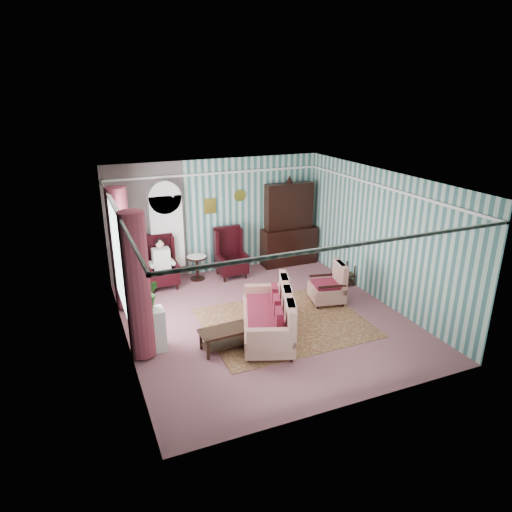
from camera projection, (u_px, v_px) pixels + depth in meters
name	position (u px, v px, depth m)	size (l,w,h in m)	color
floor	(265.00, 319.00, 9.44)	(6.00, 6.00, 0.00)	#854D56
room_shell	(232.00, 227.00, 8.68)	(5.53, 6.02, 2.91)	#386764
bookcase	(167.00, 237.00, 11.03)	(0.80, 0.28, 2.24)	silver
dresser_hutch	(289.00, 222.00, 12.09)	(1.50, 0.56, 2.36)	black
wingback_left	(161.00, 263.00, 10.77)	(0.76, 0.80, 1.25)	black
wingback_right	(231.00, 253.00, 11.41)	(0.76, 0.80, 1.25)	black
seated_woman	(162.00, 264.00, 10.78)	(0.44, 0.40, 1.18)	white
round_side_table	(197.00, 268.00, 11.34)	(0.50, 0.50, 0.60)	black
nest_table	(343.00, 274.00, 11.03)	(0.45, 0.38, 0.54)	black
plant_stand	(149.00, 331.00, 8.17)	(0.55, 0.35, 0.80)	white
rug	(284.00, 322.00, 9.29)	(3.20, 2.60, 0.01)	#511B1D
sofa	(267.00, 315.00, 8.63)	(2.00, 0.90, 0.92)	beige
floral_armchair	(327.00, 281.00, 10.02)	(0.76, 0.73, 1.01)	#B7A88E
coffee_table	(225.00, 339.00, 8.29)	(0.92, 0.47, 0.40)	black
potted_plant_a	(146.00, 304.00, 7.84)	(0.35, 0.30, 0.39)	#174816
potted_plant_b	(150.00, 294.00, 8.07)	(0.29, 0.23, 0.53)	#285119
potted_plant_c	(142.00, 302.00, 7.98)	(0.20, 0.20, 0.35)	#1C5B1F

